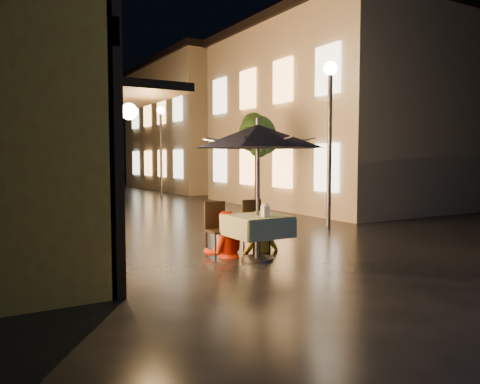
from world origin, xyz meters
TOP-DOWN VIEW (x-y plane):
  - ground at (0.00, 0.00)m, footprint 90.00×90.00m
  - east_building_near at (7.49, 6.50)m, footprint 7.30×9.30m
  - east_building_far at (7.49, 18.00)m, footprint 7.30×10.30m
  - street_tree at (2.41, 4.51)m, footprint 1.43×1.20m
  - streetlamp_near at (3.00, 2.00)m, footprint 0.36×0.36m
  - streetlamp_far at (3.00, 14.00)m, footprint 0.36×0.36m
  - cafe_table at (-0.73, -0.42)m, footprint 0.99×0.99m
  - patio_umbrella at (-0.73, -0.42)m, footprint 2.26×2.26m
  - cafe_chair_left at (-1.13, 0.31)m, footprint 0.42×0.42m
  - cafe_chair_right at (-0.33, 0.31)m, footprint 0.42×0.42m
  - table_lantern at (-0.73, -0.66)m, footprint 0.16×0.16m
  - person_orange at (-1.07, 0.15)m, footprint 0.93×0.82m
  - person_yellow at (-0.30, 0.17)m, footprint 1.00×0.61m
  - bicycle_0 at (-2.85, 3.81)m, footprint 1.71×1.09m
  - bicycle_1 at (-2.35, 4.67)m, footprint 1.57×0.58m
  - bicycle_2 at (-2.56, 5.29)m, footprint 1.82×1.23m
  - bicycle_3 at (-2.21, 6.05)m, footprint 1.60×1.03m
  - bicycle_4 at (-2.57, 7.04)m, footprint 1.61×0.85m
  - bicycle_5 at (-2.35, 9.15)m, footprint 1.83×0.63m

SIDE VIEW (x-z plane):
  - ground at x=0.00m, z-range 0.00..0.00m
  - bicycle_4 at x=-2.57m, z-range 0.00..0.80m
  - bicycle_0 at x=-2.85m, z-range 0.00..0.85m
  - bicycle_2 at x=-2.56m, z-range 0.00..0.91m
  - bicycle_1 at x=-2.35m, z-range 0.00..0.92m
  - bicycle_3 at x=-2.21m, z-range 0.00..0.94m
  - cafe_chair_left at x=-1.13m, z-range 0.05..1.03m
  - cafe_chair_right at x=-0.33m, z-range 0.05..1.03m
  - bicycle_5 at x=-2.35m, z-range 0.00..1.08m
  - cafe_table at x=-0.73m, z-range 0.20..0.98m
  - person_yellow at x=-0.30m, z-range 0.00..1.51m
  - person_orange at x=-1.07m, z-range 0.00..1.60m
  - table_lantern at x=-0.73m, z-range 0.79..1.04m
  - patio_umbrella at x=-0.73m, z-range 0.92..3.38m
  - street_tree at x=2.41m, z-range 0.85..4.00m
  - streetlamp_near at x=3.00m, z-range 0.80..5.03m
  - streetlamp_far at x=3.00m, z-range 0.80..5.03m
  - east_building_near at x=7.49m, z-range 0.01..6.81m
  - east_building_far at x=7.49m, z-range 0.01..7.31m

